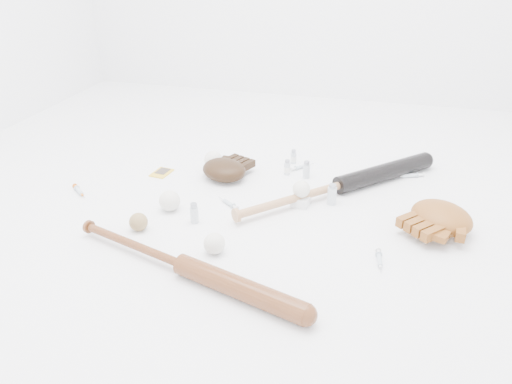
% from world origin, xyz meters
% --- Properties ---
extents(bat_dark, '(0.76, 0.77, 0.07)m').
position_xyz_m(bat_dark, '(0.31, 0.21, 0.04)').
color(bat_dark, black).
rests_on(bat_dark, ground).
extents(bat_wood, '(0.87, 0.33, 0.07)m').
position_xyz_m(bat_wood, '(-0.09, -0.45, 0.03)').
color(bat_wood, brown).
rests_on(bat_wood, ground).
extents(glove_dark, '(0.31, 0.31, 0.08)m').
position_xyz_m(glove_dark, '(-0.18, 0.22, 0.04)').
color(glove_dark, black).
rests_on(glove_dark, ground).
extents(glove_tan, '(0.37, 0.37, 0.10)m').
position_xyz_m(glove_tan, '(0.68, 0.03, 0.05)').
color(glove_tan, brown).
rests_on(glove_tan, ground).
extents(trading_card, '(0.08, 0.11, 0.01)m').
position_xyz_m(trading_card, '(-0.46, 0.20, 0.00)').
color(trading_card, gold).
rests_on(trading_card, ground).
extents(pedestal, '(0.07, 0.07, 0.04)m').
position_xyz_m(pedestal, '(0.18, 0.07, 0.02)').
color(pedestal, white).
rests_on(pedestal, ground).
extents(baseball_on_pedestal, '(0.07, 0.07, 0.07)m').
position_xyz_m(baseball_on_pedestal, '(0.18, 0.07, 0.07)').
color(baseball_on_pedestal, silver).
rests_on(baseball_on_pedestal, pedestal).
extents(baseball_left, '(0.08, 0.08, 0.08)m').
position_xyz_m(baseball_left, '(-0.29, -0.09, 0.04)').
color(baseball_left, silver).
rests_on(baseball_left, ground).
extents(baseball_upper, '(0.08, 0.08, 0.08)m').
position_xyz_m(baseball_upper, '(-0.26, 0.31, 0.04)').
color(baseball_upper, silver).
rests_on(baseball_upper, ground).
extents(baseball_mid, '(0.07, 0.07, 0.07)m').
position_xyz_m(baseball_mid, '(-0.03, -0.32, 0.04)').
color(baseball_mid, silver).
rests_on(baseball_mid, ground).
extents(baseball_aged, '(0.07, 0.07, 0.07)m').
position_xyz_m(baseball_aged, '(-0.34, -0.25, 0.03)').
color(baseball_aged, olive).
rests_on(baseball_aged, ground).
extents(syringe_0, '(0.12, 0.11, 0.02)m').
position_xyz_m(syringe_0, '(-0.70, -0.06, 0.01)').
color(syringe_0, '#ADBCC6').
rests_on(syringe_0, ground).
extents(syringe_1, '(0.12, 0.10, 0.02)m').
position_xyz_m(syringe_1, '(-0.09, 0.00, 0.01)').
color(syringe_1, '#ADBCC6').
rests_on(syringe_1, ground).
extents(syringe_2, '(0.11, 0.12, 0.02)m').
position_xyz_m(syringe_2, '(0.12, 0.40, 0.01)').
color(syringe_2, '#ADBCC6').
rests_on(syringe_2, ground).
extents(syringe_3, '(0.04, 0.14, 0.02)m').
position_xyz_m(syringe_3, '(0.49, -0.23, 0.01)').
color(syringe_3, '#ADBCC6').
rests_on(syringe_3, ground).
extents(syringe_4, '(0.15, 0.08, 0.02)m').
position_xyz_m(syringe_4, '(0.58, 0.43, 0.01)').
color(syringe_4, '#ADBCC6').
rests_on(syringe_4, ground).
extents(vial_0, '(0.03, 0.03, 0.07)m').
position_xyz_m(vial_0, '(0.07, 0.33, 0.03)').
color(vial_0, silver).
rests_on(vial_0, ground).
extents(vial_1, '(0.03, 0.03, 0.07)m').
position_xyz_m(vial_1, '(0.07, 0.45, 0.03)').
color(vial_1, silver).
rests_on(vial_1, ground).
extents(vial_2, '(0.03, 0.03, 0.08)m').
position_xyz_m(vial_2, '(0.16, 0.32, 0.04)').
color(vial_2, silver).
rests_on(vial_2, ground).
extents(vial_3, '(0.04, 0.04, 0.08)m').
position_xyz_m(vial_3, '(0.29, 0.11, 0.04)').
color(vial_3, silver).
rests_on(vial_3, ground).
extents(vial_4, '(0.03, 0.03, 0.08)m').
position_xyz_m(vial_4, '(-0.17, -0.15, 0.04)').
color(vial_4, silver).
rests_on(vial_4, ground).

